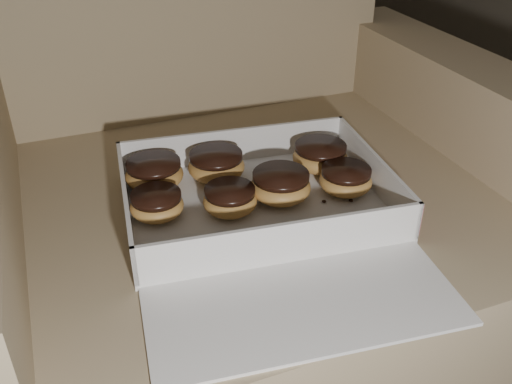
% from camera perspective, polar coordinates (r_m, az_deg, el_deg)
% --- Properties ---
extents(armchair, '(0.96, 0.81, 1.01)m').
position_cam_1_polar(armchair, '(1.05, -1.59, -3.75)').
color(armchair, tan).
rests_on(armchair, floor).
extents(bakery_box, '(0.44, 0.49, 0.07)m').
position_cam_1_polar(bakery_box, '(0.83, 0.94, -2.27)').
color(bakery_box, white).
rests_on(bakery_box, armchair).
extents(donut_a, '(0.08, 0.08, 0.04)m').
position_cam_1_polar(donut_a, '(0.89, 8.95, 1.27)').
color(donut_a, gold).
rests_on(donut_a, bakery_box).
extents(donut_b, '(0.09, 0.09, 0.05)m').
position_cam_1_polar(donut_b, '(0.91, -10.14, 1.86)').
color(donut_b, gold).
rests_on(donut_b, bakery_box).
extents(donut_c, '(0.08, 0.08, 0.04)m').
position_cam_1_polar(donut_c, '(0.84, -2.62, -0.72)').
color(donut_c, gold).
rests_on(donut_c, bakery_box).
extents(donut_d, '(0.09, 0.09, 0.05)m').
position_cam_1_polar(donut_d, '(0.86, 2.48, 0.67)').
color(donut_d, gold).
rests_on(donut_d, bakery_box).
extents(donut_e, '(0.08, 0.08, 0.04)m').
position_cam_1_polar(donut_e, '(0.84, -9.90, -1.21)').
color(donut_e, gold).
rests_on(donut_e, bakery_box).
extents(donut_f, '(0.09, 0.09, 0.05)m').
position_cam_1_polar(donut_f, '(0.92, -3.99, 2.72)').
color(donut_f, gold).
rests_on(donut_f, bakery_box).
extents(donut_g, '(0.09, 0.09, 0.05)m').
position_cam_1_polar(donut_g, '(0.95, 6.43, 3.59)').
color(donut_g, gold).
rests_on(donut_g, bakery_box).
extents(crumb_a, '(0.01, 0.01, 0.00)m').
position_cam_1_polar(crumb_a, '(0.76, -9.28, -6.58)').
color(crumb_a, black).
rests_on(crumb_a, bakery_box).
extents(crumb_b, '(0.01, 0.01, 0.00)m').
position_cam_1_polar(crumb_b, '(0.88, 9.49, -0.84)').
color(crumb_b, black).
rests_on(crumb_b, bakery_box).
extents(crumb_c, '(0.01, 0.01, 0.00)m').
position_cam_1_polar(crumb_c, '(0.87, 6.82, -0.93)').
color(crumb_c, black).
rests_on(crumb_c, bakery_box).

